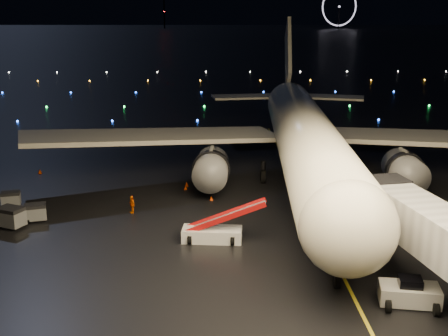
# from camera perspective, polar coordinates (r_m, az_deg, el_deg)

# --- Properties ---
(ground) EXTENTS (2000.00, 2000.00, 0.00)m
(ground) POSITION_cam_1_polar(r_m,az_deg,el_deg) (337.69, -1.73, 12.21)
(ground) COLOR black
(ground) RESTS_ON ground
(lane_centre) EXTENTS (0.25, 80.00, 0.02)m
(lane_centre) POSITION_cam_1_polar(r_m,az_deg,el_deg) (56.18, 8.60, -4.05)
(lane_centre) COLOR yellow
(lane_centre) RESTS_ON ground
(airliner) EXTENTS (67.36, 64.37, 18.07)m
(airliner) POSITION_cam_1_polar(r_m,az_deg,el_deg) (64.72, 8.06, 6.79)
(airliner) COLOR beige
(airliner) RESTS_ON ground
(pushback_tug) EXTENTS (4.17, 2.67, 1.84)m
(pushback_tug) POSITION_cam_1_polar(r_m,az_deg,el_deg) (39.73, 18.32, -11.76)
(pushback_tug) COLOR silver
(pushback_tug) RESTS_ON ground
(belt_loader) EXTENTS (7.50, 2.67, 3.56)m
(belt_loader) POSITION_cam_1_polar(r_m,az_deg,el_deg) (47.23, -1.23, -5.39)
(belt_loader) COLOR silver
(belt_loader) RESTS_ON ground
(crew_c) EXTENTS (0.89, 1.08, 1.73)m
(crew_c) POSITION_cam_1_polar(r_m,az_deg,el_deg) (54.73, -9.34, -3.66)
(crew_c) COLOR #FF6700
(crew_c) RESTS_ON ground
(safety_cone_0) EXTENTS (0.55, 0.55, 0.47)m
(safety_cone_0) POSITION_cam_1_polar(r_m,az_deg,el_deg) (57.83, -1.30, -3.07)
(safety_cone_0) COLOR #E73B04
(safety_cone_0) RESTS_ON ground
(safety_cone_1) EXTENTS (0.47, 0.47, 0.52)m
(safety_cone_1) POSITION_cam_1_polar(r_m,az_deg,el_deg) (62.57, -3.83, -1.63)
(safety_cone_1) COLOR #E73B04
(safety_cone_1) RESTS_ON ground
(safety_cone_2) EXTENTS (0.40, 0.40, 0.45)m
(safety_cone_2) POSITION_cam_1_polar(r_m,az_deg,el_deg) (61.42, -3.94, -2.00)
(safety_cone_2) COLOR #E73B04
(safety_cone_2) RESTS_ON ground
(safety_cone_3) EXTENTS (0.57, 0.57, 0.56)m
(safety_cone_3) POSITION_cam_1_polar(r_m,az_deg,el_deg) (70.96, -18.21, -0.32)
(safety_cone_3) COLOR #E73B04
(safety_cone_3) RESTS_ON ground
(ferris_wheel) EXTENTS (49.33, 16.80, 52.00)m
(ferris_wheel) POSITION_cam_1_polar(r_m,az_deg,el_deg) (775.53, 11.63, 15.61)
(ferris_wheel) COLOR black
(ferris_wheel) RESTS_ON ground
(radio_mast) EXTENTS (1.80, 1.80, 64.00)m
(radio_mast) POSITION_cam_1_polar(r_m,az_deg,el_deg) (779.80, -6.12, 16.27)
(radio_mast) COLOR black
(radio_mast) RESTS_ON ground
(taxiway_lights) EXTENTS (164.00, 92.00, 0.36)m
(taxiway_lights) POSITION_cam_1_polar(r_m,az_deg,el_deg) (144.37, -2.26, 8.05)
(taxiway_lights) COLOR black
(taxiway_lights) RESTS_ON ground
(baggage_cart_0) EXTENTS (2.21, 1.82, 1.62)m
(baggage_cart_0) POSITION_cam_1_polar(r_m,az_deg,el_deg) (54.81, -18.60, -4.32)
(baggage_cart_0) COLOR gray
(baggage_cart_0) RESTS_ON ground
(baggage_cart_1) EXTENTS (2.69, 2.36, 1.90)m
(baggage_cart_1) POSITION_cam_1_polar(r_m,az_deg,el_deg) (53.84, -20.82, -4.73)
(baggage_cart_1) COLOR gray
(baggage_cart_1) RESTS_ON ground
(baggage_cart_2) EXTENTS (2.01, 1.62, 1.51)m
(baggage_cart_2) POSITION_cam_1_polar(r_m,az_deg,el_deg) (59.69, -20.83, -2.99)
(baggage_cart_2) COLOR gray
(baggage_cart_2) RESTS_ON ground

